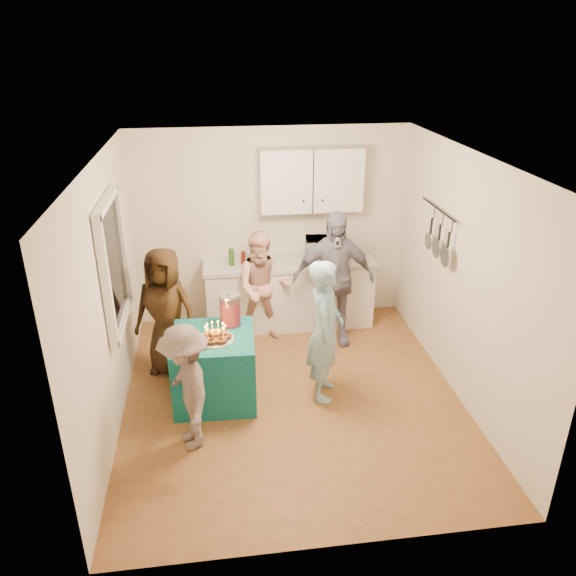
{
  "coord_description": "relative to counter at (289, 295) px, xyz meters",
  "views": [
    {
      "loc": [
        -0.74,
        -5.06,
        3.63
      ],
      "look_at": [
        0.0,
        0.35,
        1.15
      ],
      "focal_mm": 35.0,
      "sensor_mm": 36.0,
      "label": 1
    }
  ],
  "objects": [
    {
      "name": "man_birthday",
      "position": [
        0.15,
        -1.69,
        0.36
      ],
      "size": [
        0.51,
        0.65,
        1.58
      ],
      "primitive_type": "imported",
      "rotation": [
        0.0,
        0.0,
        1.32
      ],
      "color": "#91BCD3",
      "rests_on": "floor"
    },
    {
      "name": "party_table",
      "position": [
        -1.03,
        -1.59,
        -0.05
      ],
      "size": [
        0.88,
        0.88,
        0.76
      ],
      "primitive_type": "cube",
      "rotation": [
        0.0,
        0.0,
        -0.04
      ],
      "color": "#0E615E",
      "rests_on": "floor"
    },
    {
      "name": "donut_cake",
      "position": [
        -0.99,
        -1.68,
        0.42
      ],
      "size": [
        0.38,
        0.38,
        0.18
      ],
      "primitive_type": null,
      "color": "#381C0C",
      "rests_on": "party_table"
    },
    {
      "name": "back_wall",
      "position": [
        -0.2,
        0.3,
        0.87
      ],
      "size": [
        3.6,
        3.6,
        0.0
      ],
      "primitive_type": "plane",
      "color": "silver",
      "rests_on": "floor"
    },
    {
      "name": "child_near_left",
      "position": [
        -1.28,
        -2.33,
        0.21
      ],
      "size": [
        0.68,
        0.92,
        1.28
      ],
      "primitive_type": "imported",
      "rotation": [
        0.0,
        0.0,
        -1.29
      ],
      "color": "#63534F",
      "rests_on": "floor"
    },
    {
      "name": "microwave",
      "position": [
        0.49,
        0.0,
        0.63
      ],
      "size": [
        0.57,
        0.42,
        0.3
      ],
      "primitive_type": "imported",
      "rotation": [
        0.0,
        0.0,
        -0.12
      ],
      "color": "white",
      "rests_on": "countertop"
    },
    {
      "name": "right_wall",
      "position": [
        1.6,
        -1.7,
        0.87
      ],
      "size": [
        4.0,
        4.0,
        0.0
      ],
      "primitive_type": "plane",
      "color": "silver",
      "rests_on": "floor"
    },
    {
      "name": "punch_jar",
      "position": [
        -0.82,
        -1.36,
        0.5
      ],
      "size": [
        0.22,
        0.22,
        0.34
      ],
      "primitive_type": "cylinder",
      "color": "red",
      "rests_on": "party_table"
    },
    {
      "name": "upper_cabinet",
      "position": [
        0.3,
        0.15,
        1.52
      ],
      "size": [
        1.3,
        0.3,
        0.8
      ],
      "primitive_type": "cube",
      "color": "white",
      "rests_on": "back_wall"
    },
    {
      "name": "left_wall",
      "position": [
        -2.0,
        -1.7,
        0.87
      ],
      "size": [
        4.0,
        4.0,
        0.0
      ],
      "primitive_type": "plane",
      "color": "silver",
      "rests_on": "floor"
    },
    {
      "name": "woman_back_right",
      "position": [
        0.47,
        -0.55,
        0.44
      ],
      "size": [
        1.04,
        0.47,
        1.74
      ],
      "primitive_type": "imported",
      "rotation": [
        0.0,
        0.0,
        -0.04
      ],
      "color": "black",
      "rests_on": "floor"
    },
    {
      "name": "window_night",
      "position": [
        -1.97,
        -1.4,
        1.12
      ],
      "size": [
        0.04,
        1.0,
        1.2
      ],
      "primitive_type": "cube",
      "color": "black",
      "rests_on": "left_wall"
    },
    {
      "name": "countertop",
      "position": [
        0.0,
        -0.0,
        0.46
      ],
      "size": [
        2.24,
        0.62,
        0.05
      ],
      "primitive_type": "cube",
      "color": "beige",
      "rests_on": "counter"
    },
    {
      "name": "woman_back_left",
      "position": [
        -1.54,
        -0.95,
        0.33
      ],
      "size": [
        0.86,
        0.72,
        1.51
      ],
      "primitive_type": "imported",
      "rotation": [
        0.0,
        0.0,
        -0.36
      ],
      "color": "#4D3216",
      "rests_on": "floor"
    },
    {
      "name": "counter",
      "position": [
        0.0,
        0.0,
        0.0
      ],
      "size": [
        2.2,
        0.58,
        0.86
      ],
      "primitive_type": "cube",
      "color": "white",
      "rests_on": "floor"
    },
    {
      "name": "pot_rack",
      "position": [
        1.52,
        -1.0,
        1.17
      ],
      "size": [
        0.12,
        1.0,
        0.6
      ],
      "primitive_type": "cube",
      "color": "black",
      "rests_on": "right_wall"
    },
    {
      "name": "floor",
      "position": [
        -0.2,
        -1.7,
        -0.43
      ],
      "size": [
        4.0,
        4.0,
        0.0
      ],
      "primitive_type": "plane",
      "color": "brown",
      "rests_on": "ground"
    },
    {
      "name": "woman_back_center",
      "position": [
        -0.38,
        -0.36,
        0.29
      ],
      "size": [
        0.74,
        0.6,
        1.45
      ],
      "primitive_type": "imported",
      "rotation": [
        0.0,
        0.0,
        -0.08
      ],
      "color": "#EB8E7A",
      "rests_on": "floor"
    },
    {
      "name": "ceiling",
      "position": [
        -0.2,
        -1.7,
        2.17
      ],
      "size": [
        4.0,
        4.0,
        0.0
      ],
      "primitive_type": "plane",
      "color": "white",
      "rests_on": "floor"
    }
  ]
}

